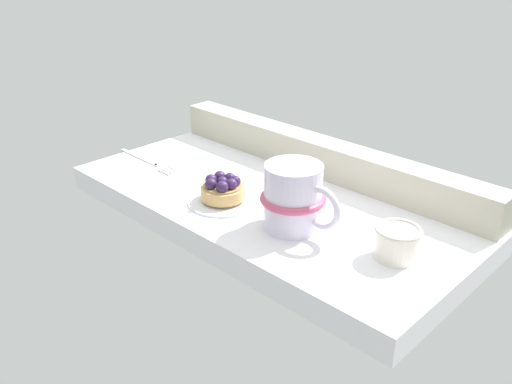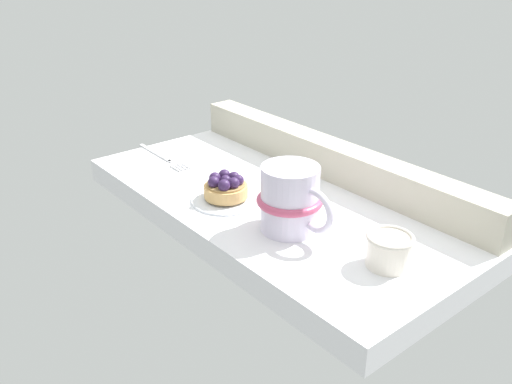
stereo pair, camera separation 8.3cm
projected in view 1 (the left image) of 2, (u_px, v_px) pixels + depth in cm
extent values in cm
cube|color=white|center=(268.00, 207.00, 91.20)|extent=(67.62, 32.52, 4.02)
cube|color=#B2AD99|center=(321.00, 156.00, 97.92)|extent=(66.27, 5.09, 6.09)
cylinder|color=silver|center=(223.00, 200.00, 88.12)|extent=(11.25, 11.25, 0.78)
cylinder|color=silver|center=(223.00, 201.00, 88.20)|extent=(6.19, 6.19, 0.39)
cylinder|color=tan|center=(223.00, 192.00, 87.55)|extent=(7.04, 7.04, 1.91)
cylinder|color=#AB854F|center=(223.00, 186.00, 87.07)|extent=(6.19, 6.19, 0.30)
sphere|color=#331E47|center=(222.00, 182.00, 86.79)|extent=(1.77, 1.77, 1.77)
sphere|color=#331E47|center=(231.00, 184.00, 85.71)|extent=(1.86, 1.86, 1.86)
sphere|color=#331E47|center=(235.00, 181.00, 86.83)|extent=(1.78, 1.78, 1.78)
sphere|color=#331E47|center=(230.00, 178.00, 88.22)|extent=(1.80, 1.80, 1.80)
sphere|color=#331E47|center=(220.00, 177.00, 88.52)|extent=(1.94, 1.94, 1.94)
sphere|color=#331E47|center=(211.00, 180.00, 87.11)|extent=(1.91, 1.91, 1.91)
sphere|color=#331E47|center=(211.00, 184.00, 85.70)|extent=(1.88, 1.88, 1.88)
sphere|color=#331E47|center=(222.00, 187.00, 84.88)|extent=(2.00, 2.00, 2.00)
cylinder|color=silver|center=(293.00, 197.00, 78.79)|extent=(8.34, 8.34, 9.77)
torus|color=#C64C70|center=(293.00, 198.00, 78.90)|extent=(9.55, 9.55, 1.17)
torus|color=silver|center=(321.00, 208.00, 75.55)|extent=(6.43, 0.96, 6.43)
cube|color=silver|center=(139.00, 156.00, 105.34)|extent=(11.55, 0.86, 0.60)
cube|color=silver|center=(157.00, 165.00, 101.65)|extent=(1.21, 0.58, 0.60)
cube|color=silver|center=(163.00, 172.00, 98.71)|extent=(3.50, 0.29, 0.60)
cube|color=silver|center=(167.00, 170.00, 99.17)|extent=(3.50, 0.29, 0.60)
cube|color=silver|center=(170.00, 169.00, 99.64)|extent=(3.50, 0.29, 0.60)
cube|color=silver|center=(173.00, 168.00, 100.11)|extent=(3.50, 0.29, 0.60)
cylinder|color=silver|center=(397.00, 244.00, 72.45)|extent=(5.71, 5.71, 4.13)
torus|color=beige|center=(399.00, 230.00, 71.57)|extent=(6.20, 6.20, 0.60)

